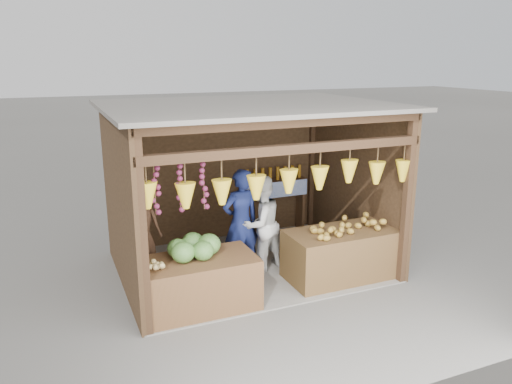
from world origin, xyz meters
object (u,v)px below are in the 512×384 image
(counter_left, at_px, (200,284))
(woman_standing, at_px, (261,224))
(counter_right, at_px, (341,254))
(vendor_seated, at_px, (143,224))
(man_standing, at_px, (241,222))

(counter_left, bearing_deg, woman_standing, 34.46)
(counter_right, relative_size, woman_standing, 1.09)
(woman_standing, relative_size, vendor_seated, 1.36)
(counter_right, relative_size, man_standing, 0.99)
(counter_right, distance_m, vendor_seated, 3.07)
(man_standing, xyz_separation_m, woman_standing, (0.33, -0.01, -0.07))
(counter_right, distance_m, man_standing, 1.63)
(counter_right, bearing_deg, vendor_seated, 156.81)
(counter_left, distance_m, woman_standing, 1.60)
(man_standing, bearing_deg, woman_standing, 169.34)
(woman_standing, bearing_deg, vendor_seated, -33.70)
(man_standing, bearing_deg, vendor_seated, -24.04)
(vendor_seated, bearing_deg, counter_right, -167.17)
(counter_right, xyz_separation_m, vendor_seated, (-2.79, 1.19, 0.49))
(counter_left, relative_size, vendor_seated, 1.33)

